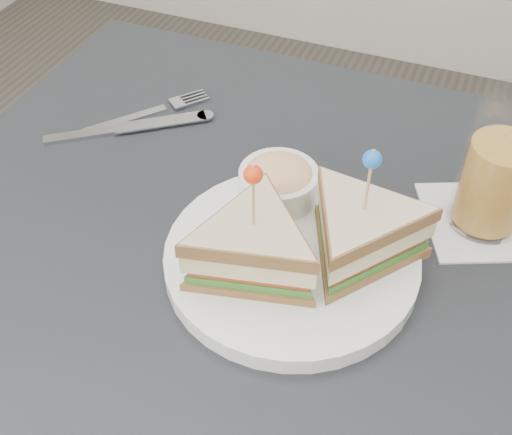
% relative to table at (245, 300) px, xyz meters
% --- Properties ---
extents(table, '(0.80, 0.80, 0.75)m').
position_rel_table_xyz_m(table, '(0.00, 0.00, 0.00)').
color(table, black).
rests_on(table, ground).
extents(plate_meal, '(0.33, 0.33, 0.15)m').
position_rel_table_xyz_m(plate_meal, '(0.06, 0.01, 0.12)').
color(plate_meal, white).
rests_on(plate_meal, table).
extents(cutlery_fork, '(0.12, 0.15, 0.01)m').
position_rel_table_xyz_m(cutlery_fork, '(-0.21, 0.19, 0.08)').
color(cutlery_fork, silver).
rests_on(cutlery_fork, table).
extents(cutlery_knife, '(0.19, 0.15, 0.01)m').
position_rel_table_xyz_m(cutlery_knife, '(-0.23, 0.14, 0.08)').
color(cutlery_knife, silver).
rests_on(cutlery_knife, table).
extents(drink_set, '(0.16, 0.16, 0.16)m').
position_rel_table_xyz_m(drink_set, '(0.23, 0.15, 0.15)').
color(drink_set, silver).
rests_on(drink_set, table).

